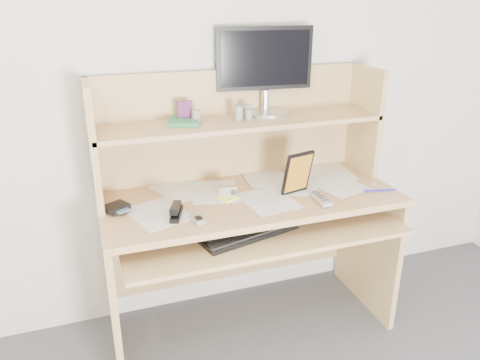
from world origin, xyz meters
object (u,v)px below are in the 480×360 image
object	(u,v)px
desk	(245,200)
tv_remote	(320,198)
game_case	(298,173)
keyboard	(248,231)
monitor	(265,68)

from	to	relation	value
desk	tv_remote	xyz separation A→B (m)	(0.28, -0.24, 0.07)
desk	tv_remote	distance (m)	0.38
desk	game_case	distance (m)	0.30
desk	keyboard	distance (m)	0.28
game_case	keyboard	bearing A→B (deg)	-170.72
game_case	monitor	world-z (taller)	monitor
keyboard	tv_remote	distance (m)	0.37
game_case	tv_remote	bearing A→B (deg)	-71.10
desk	monitor	xyz separation A→B (m)	(0.16, 0.18, 0.61)
keyboard	desk	bearing A→B (deg)	58.72
tv_remote	monitor	world-z (taller)	monitor
tv_remote	game_case	xyz separation A→B (m)	(-0.07, 0.10, 0.10)
desk	game_case	bearing A→B (deg)	-33.28
tv_remote	game_case	world-z (taller)	game_case
desk	monitor	bearing A→B (deg)	47.74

